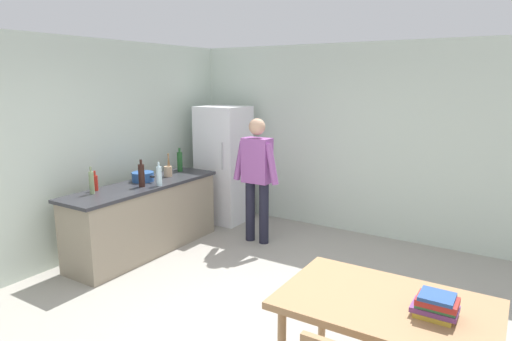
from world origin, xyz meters
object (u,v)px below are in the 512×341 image
(person, at_px, (257,172))
(bottle_wine_dark, at_px, (141,175))
(bottle_wine_green, at_px, (180,161))
(bottle_vinegar_tall, at_px, (92,182))
(bottle_water_clear, at_px, (159,176))
(book_stack, at_px, (436,306))
(bottle_sauce_red, at_px, (95,183))
(dining_table, at_px, (386,312))
(cooking_pot, at_px, (143,177))
(utensil_jar, at_px, (168,171))
(refrigerator, at_px, (224,164))

(person, relative_size, bottle_wine_dark, 5.00)
(bottle_wine_green, xyz_separation_m, bottle_vinegar_tall, (-0.01, -1.50, -0.01))
(person, relative_size, bottle_water_clear, 5.67)
(bottle_wine_green, bearing_deg, book_stack, -27.15)
(bottle_sauce_red, relative_size, bottle_water_clear, 0.80)
(dining_table, xyz_separation_m, cooking_pot, (-3.51, 1.20, 0.29))
(cooking_pot, height_order, utensil_jar, utensil_jar)
(refrigerator, distance_m, utensil_jar, 1.12)
(bottle_wine_green, bearing_deg, bottle_vinegar_tall, -90.24)
(utensil_jar, relative_size, bottle_wine_dark, 0.94)
(bottle_sauce_red, bearing_deg, cooking_pot, 80.02)
(person, height_order, bottle_wine_dark, person)
(cooking_pot, bearing_deg, bottle_wine_green, 90.99)
(dining_table, distance_m, bottle_water_clear, 3.37)
(refrigerator, bearing_deg, bottle_vinegar_tall, -95.74)
(utensil_jar, xyz_separation_m, book_stack, (3.74, -1.62, -0.16))
(person, distance_m, bottle_wine_dark, 1.50)
(utensil_jar, xyz_separation_m, bottle_water_clear, (0.28, -0.46, 0.05))
(bottle_sauce_red, relative_size, bottle_wine_green, 0.71)
(utensil_jar, distance_m, bottle_wine_dark, 0.62)
(bottle_sauce_red, relative_size, book_stack, 0.88)
(dining_table, height_order, bottle_wine_dark, bottle_wine_dark)
(dining_table, xyz_separation_m, utensil_jar, (-3.43, 1.59, 0.31))
(refrigerator, distance_m, bottle_vinegar_tall, 2.29)
(utensil_jar, height_order, book_stack, utensil_jar)
(refrigerator, relative_size, dining_table, 1.29)
(person, distance_m, bottle_vinegar_tall, 2.08)
(dining_table, bearing_deg, bottle_wine_dark, 163.39)
(person, relative_size, book_stack, 6.23)
(cooking_pot, distance_m, bottle_wine_dark, 0.31)
(person, height_order, book_stack, person)
(dining_table, distance_m, bottle_wine_dark, 3.47)
(utensil_jar, distance_m, bottle_sauce_red, 1.05)
(refrigerator, bearing_deg, bottle_water_clear, -84.57)
(person, distance_m, utensil_jar, 1.22)
(cooking_pot, relative_size, bottle_vinegar_tall, 1.25)
(book_stack, bearing_deg, dining_table, 174.16)
(bottle_sauce_red, xyz_separation_m, bottle_water_clear, (0.47, 0.58, 0.03))
(cooking_pot, distance_m, bottle_wine_green, 0.74)
(bottle_vinegar_tall, bearing_deg, cooking_pot, 88.60)
(utensil_jar, height_order, bottle_wine_dark, bottle_wine_dark)
(bottle_water_clear, relative_size, book_stack, 1.10)
(bottle_sauce_red, bearing_deg, person, 51.37)
(person, relative_size, bottle_vinegar_tall, 5.31)
(refrigerator, bearing_deg, utensil_jar, -96.70)
(bottle_wine_dark, distance_m, book_stack, 3.76)
(cooking_pot, xyz_separation_m, bottle_vinegar_tall, (-0.02, -0.77, 0.08))
(book_stack, bearing_deg, bottle_wine_green, 152.85)
(bottle_sauce_red, xyz_separation_m, bottle_vinegar_tall, (0.10, -0.12, 0.04))
(refrigerator, xyz_separation_m, cooking_pot, (-0.21, -1.50, 0.06))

